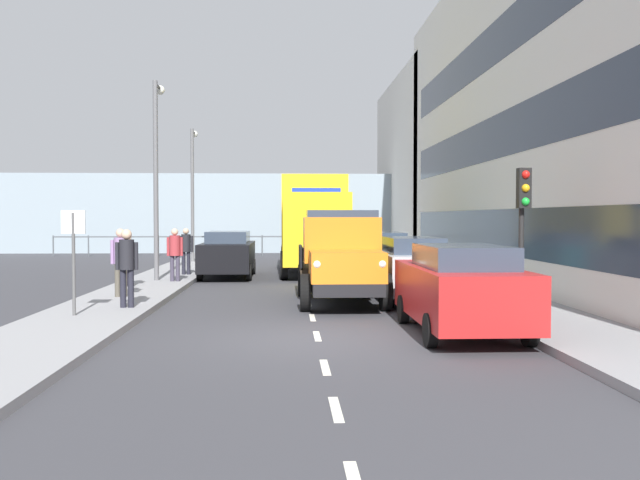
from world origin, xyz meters
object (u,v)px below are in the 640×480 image
at_px(pedestrian_near_railing, 186,247).
at_px(lamp_post_promenade, 157,162).
at_px(car_red_kerbside_near, 461,288).
at_px(car_silver_kerbside_1, 411,268).
at_px(traffic_light_near, 523,207).
at_px(pedestrian_strolling, 121,256).
at_px(pedestrian_with_bag, 175,250).
at_px(lamp_post_far, 193,182).
at_px(car_black_oppositeside_0, 228,253).
at_px(car_teal_kerbside_2, 381,255).
at_px(truck_vintage_orange, 341,259).
at_px(pedestrian_couple_a, 127,261).
at_px(street_sign, 73,244).
at_px(pedestrian_by_lamp, 128,255).
at_px(lorry_cargo_yellow, 313,222).

relative_size(pedestrian_near_railing, lamp_post_promenade, 0.26).
height_order(car_red_kerbside_near, lamp_post_promenade, lamp_post_promenade).
distance_m(car_silver_kerbside_1, traffic_light_near, 4.04).
bearing_deg(pedestrian_near_railing, car_silver_kerbside_1, 134.21).
bearing_deg(car_red_kerbside_near, pedestrian_strolling, -34.93).
bearing_deg(pedestrian_with_bag, lamp_post_far, -85.65).
relative_size(car_black_oppositeside_0, pedestrian_strolling, 2.59).
relative_size(car_teal_kerbside_2, lamp_post_promenade, 0.68).
distance_m(truck_vintage_orange, car_teal_kerbside_2, 7.04).
distance_m(car_teal_kerbside_2, pedestrian_with_bag, 7.20).
distance_m(car_black_oppositeside_0, traffic_light_near, 13.23).
distance_m(truck_vintage_orange, pedestrian_near_railing, 9.39).
height_order(pedestrian_couple_a, street_sign, street_sign).
relative_size(car_black_oppositeside_0, pedestrian_by_lamp, 2.90).
bearing_deg(car_silver_kerbside_1, pedestrian_strolling, -0.33).
bearing_deg(pedestrian_strolling, lorry_cargo_yellow, -120.28).
xyz_separation_m(car_red_kerbside_near, pedestrian_couple_a, (7.06, -3.16, 0.33)).
height_order(lorry_cargo_yellow, car_red_kerbside_near, lorry_cargo_yellow).
distance_m(traffic_light_near, lamp_post_promenade, 12.76).
height_order(truck_vintage_orange, car_silver_kerbside_1, truck_vintage_orange).
distance_m(pedestrian_near_railing, lamp_post_far, 8.32).
relative_size(pedestrian_couple_a, pedestrian_near_railing, 1.07).
bearing_deg(truck_vintage_orange, street_sign, 25.24).
relative_size(lorry_cargo_yellow, pedestrian_by_lamp, 5.09).
distance_m(car_silver_kerbside_1, lamp_post_far, 17.22).
distance_m(car_black_oppositeside_0, pedestrian_with_bag, 3.47).
bearing_deg(street_sign, car_silver_kerbside_1, -156.36).
bearing_deg(car_red_kerbside_near, traffic_light_near, -131.76).
height_order(car_black_oppositeside_0, pedestrian_couple_a, pedestrian_couple_a).
height_order(pedestrian_near_railing, street_sign, street_sign).
height_order(car_teal_kerbside_2, lamp_post_promenade, lamp_post_promenade).
height_order(pedestrian_couple_a, pedestrian_near_railing, pedestrian_couple_a).
distance_m(pedestrian_strolling, pedestrian_with_bag, 4.52).
bearing_deg(car_red_kerbside_near, lorry_cargo_yellow, -81.20).
xyz_separation_m(lorry_cargo_yellow, traffic_light_near, (-4.24, 12.52, 0.40)).
bearing_deg(pedestrian_strolling, pedestrian_by_lamp, -81.26).
bearing_deg(traffic_light_near, pedestrian_strolling, -18.30).
distance_m(pedestrian_by_lamp, lamp_post_far, 12.56).
distance_m(pedestrian_by_lamp, lamp_post_promenade, 3.77).
xyz_separation_m(lamp_post_promenade, street_sign, (0.21, 8.50, -2.40)).
distance_m(lorry_cargo_yellow, car_red_kerbside_near, 14.94).
distance_m(pedestrian_near_railing, lamp_post_promenade, 3.72).
relative_size(lorry_cargo_yellow, car_silver_kerbside_1, 1.92).
distance_m(pedestrian_by_lamp, pedestrian_near_railing, 4.56).
bearing_deg(pedestrian_strolling, pedestrian_near_railing, -95.45).
height_order(lorry_cargo_yellow, car_teal_kerbside_2, lorry_cargo_yellow).
xyz_separation_m(truck_vintage_orange, car_black_oppositeside_0, (3.61, -8.28, -0.28)).
height_order(truck_vintage_orange, lamp_post_far, lamp_post_far).
height_order(pedestrian_couple_a, pedestrian_with_bag, pedestrian_couple_a).
distance_m(car_silver_kerbside_1, pedestrian_by_lamp, 8.62).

